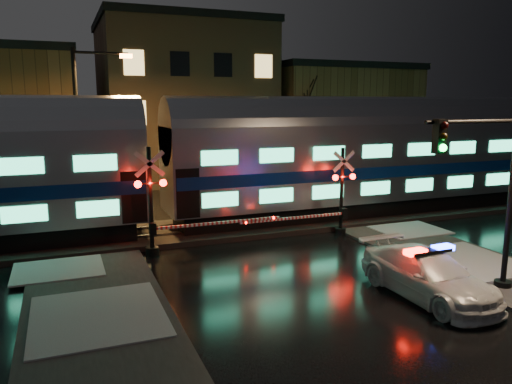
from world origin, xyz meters
The scene contains 11 objects.
ground centered at (0.00, 0.00, 0.00)m, with size 120.00×120.00×0.00m, color black.
ballast centered at (0.00, 5.00, 0.12)m, with size 90.00×4.20×0.24m, color black.
sidewalk_left centered at (-6.50, -6.00, 0.06)m, with size 4.00×20.00×0.12m, color #2D2D2D.
building_mid centered at (2.00, 22.50, 5.75)m, with size 12.00×11.00×11.50m, color brown.
building_right centered at (15.00, 22.00, 4.25)m, with size 12.00×10.00×8.50m, color brown.
train centered at (-3.44, 5.00, 3.38)m, with size 51.00×3.12×5.92m.
police_car centered at (3.00, -4.98, 0.72)m, with size 2.19×4.97×1.58m.
crossing_signal_right centered at (4.02, 2.30, 1.62)m, with size 5.54×0.65×3.92m.
crossing_signal_left centered at (-3.72, 2.31, 1.76)m, with size 5.99×0.66×4.24m.
traffic_light centered at (4.79, -5.40, 3.04)m, with size 3.70×0.68×5.72m.
streetlight centered at (-6.03, 9.00, 4.85)m, with size 2.81×0.29×8.41m.
Camera 1 is at (-7.18, -16.52, 5.88)m, focal length 35.00 mm.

